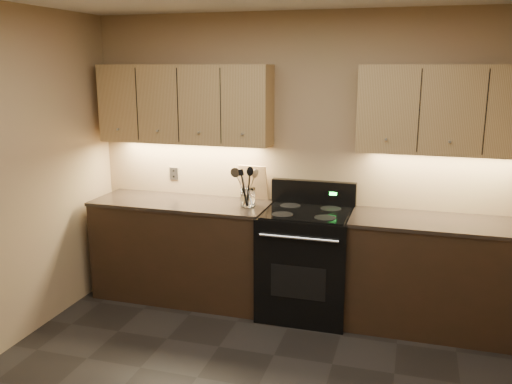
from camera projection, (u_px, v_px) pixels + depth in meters
wall_back at (306, 162)px, 4.85m from camera, size 4.00×0.04×2.60m
counter_left at (182, 249)px, 5.06m from camera, size 1.62×0.62×0.93m
counter_right at (439, 275)px, 4.43m from camera, size 1.46×0.62×0.93m
stove at (306, 261)px, 4.72m from camera, size 0.76×0.68×1.14m
upper_cab_left at (185, 104)px, 4.90m from camera, size 1.60×0.30×0.70m
upper_cab_right at (451, 110)px, 4.27m from camera, size 1.44×0.30×0.70m
outlet_plate at (174, 174)px, 5.24m from camera, size 0.08×0.01×0.12m
utensil_crock at (248, 198)px, 4.77m from camera, size 0.16×0.16×0.16m
cutting_board at (254, 182)px, 4.98m from camera, size 0.27×0.12×0.33m
wooden_spoon at (244, 186)px, 4.75m from camera, size 0.17×0.09×0.33m
black_spoon at (247, 185)px, 4.75m from camera, size 0.11×0.13×0.36m
black_turner at (247, 187)px, 4.72m from camera, size 0.16×0.10×0.34m
steel_spatula at (251, 186)px, 4.76m from camera, size 0.22×0.17×0.34m
steel_skimmer at (250, 186)px, 4.74m from camera, size 0.22×0.11×0.35m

